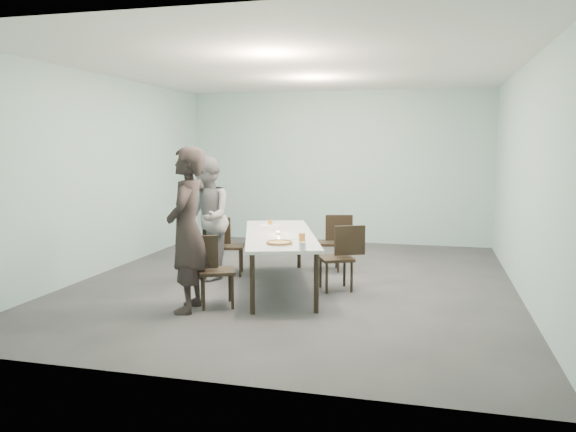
% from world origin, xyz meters
% --- Properties ---
extents(ground, '(7.00, 7.00, 0.00)m').
position_xyz_m(ground, '(0.00, 0.00, 0.00)').
color(ground, '#333335').
rests_on(ground, ground).
extents(room_shell, '(6.02, 7.02, 3.01)m').
position_xyz_m(room_shell, '(0.00, 0.00, 2.03)').
color(room_shell, '#98C0B9').
rests_on(room_shell, ground).
extents(table, '(1.65, 2.75, 0.75)m').
position_xyz_m(table, '(-0.14, -0.34, 0.69)').
color(table, white).
rests_on(table, ground).
extents(chair_near_left, '(0.65, 0.56, 0.87)m').
position_xyz_m(chair_near_left, '(-0.71, -1.44, 0.50)').
color(chair_near_left, black).
rests_on(chair_near_left, ground).
extents(chair_far_left, '(0.65, 0.51, 0.87)m').
position_xyz_m(chair_far_left, '(-1.14, 0.18, 0.50)').
color(chair_far_left, black).
rests_on(chair_far_left, ground).
extents(chair_near_right, '(0.65, 0.56, 0.87)m').
position_xyz_m(chair_near_right, '(0.71, -0.26, 0.50)').
color(chair_near_right, black).
rests_on(chair_near_right, ground).
extents(chair_far_right, '(0.65, 0.51, 0.87)m').
position_xyz_m(chair_far_right, '(0.37, 0.87, 0.50)').
color(chair_far_right, black).
rests_on(chair_far_right, ground).
extents(diner_near, '(0.57, 0.77, 1.93)m').
position_xyz_m(diner_near, '(-0.89, -1.66, 0.96)').
color(diner_near, black).
rests_on(diner_near, ground).
extents(diner_far, '(1.00, 1.08, 1.78)m').
position_xyz_m(diner_far, '(-1.30, -0.12, 0.89)').
color(diner_far, slate).
rests_on(diner_far, ground).
extents(pizza, '(0.34, 0.34, 0.04)m').
position_xyz_m(pizza, '(0.09, -1.18, 0.77)').
color(pizza, white).
rests_on(pizza, table).
extents(side_plate, '(0.18, 0.18, 0.01)m').
position_xyz_m(side_plate, '(0.14, -0.78, 0.76)').
color(side_plate, white).
rests_on(side_plate, table).
extents(beer_glass, '(0.08, 0.08, 0.15)m').
position_xyz_m(beer_glass, '(0.37, -1.19, 0.82)').
color(beer_glass, orange).
rests_on(beer_glass, table).
extents(water_tumbler, '(0.08, 0.08, 0.09)m').
position_xyz_m(water_tumbler, '(0.44, -1.46, 0.80)').
color(water_tumbler, silver).
rests_on(water_tumbler, table).
extents(tealight, '(0.06, 0.06, 0.05)m').
position_xyz_m(tealight, '(-0.13, -0.45, 0.77)').
color(tealight, silver).
rests_on(tealight, table).
extents(amber_tumbler, '(0.07, 0.07, 0.08)m').
position_xyz_m(amber_tumbler, '(-0.48, 0.40, 0.79)').
color(amber_tumbler, orange).
rests_on(amber_tumbler, table).
extents(menu, '(0.35, 0.30, 0.01)m').
position_xyz_m(menu, '(-0.48, 0.37, 0.75)').
color(menu, silver).
rests_on(menu, table).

